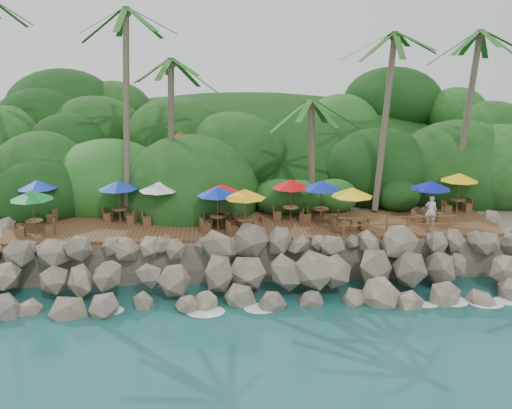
{
  "coord_description": "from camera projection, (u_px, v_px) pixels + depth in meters",
  "views": [
    {
      "loc": [
        -1.86,
        -23.36,
        11.21
      ],
      "look_at": [
        0.0,
        6.0,
        3.4
      ],
      "focal_mm": 39.78,
      "sensor_mm": 36.0,
      "label": 1
    }
  ],
  "objects": [
    {
      "name": "jungle_foliage",
      "position": [
        248.0,
        218.0,
        39.99
      ],
      "size": [
        44.0,
        16.0,
        12.0
      ],
      "primitive_type": null,
      "color": "#143811",
      "rests_on": "ground"
    },
    {
      "name": "waiter",
      "position": [
        431.0,
        210.0,
        30.31
      ],
      "size": [
        0.71,
        0.6,
        1.65
      ],
      "primitive_type": "imported",
      "rotation": [
        0.0,
        0.0,
        2.72
      ],
      "color": "white",
      "rests_on": "terrace"
    },
    {
      "name": "palapa",
      "position": [
        181.0,
        150.0,
        33.19
      ],
      "size": [
        5.32,
        5.32,
        4.6
      ],
      "color": "brown",
      "rests_on": "ground"
    },
    {
      "name": "foam_line",
      "position": [
        264.0,
        308.0,
        25.8
      ],
      "size": [
        25.2,
        0.8,
        0.06
      ],
      "color": "white",
      "rests_on": "ground"
    },
    {
      "name": "jungle_hill",
      "position": [
        243.0,
        190.0,
        48.19
      ],
      "size": [
        44.8,
        28.0,
        15.4
      ],
      "primitive_type": "ellipsoid",
      "color": "#143811",
      "rests_on": "ground"
    },
    {
      "name": "palms",
      "position": [
        244.0,
        38.0,
        30.8
      ],
      "size": [
        32.84,
        6.75,
        13.3
      ],
      "color": "brown",
      "rests_on": "ground"
    },
    {
      "name": "land_base",
      "position": [
        247.0,
        200.0,
        40.68
      ],
      "size": [
        32.0,
        25.2,
        2.1
      ],
      "primitive_type": "cube",
      "color": "gray",
      "rests_on": "ground"
    },
    {
      "name": "terrace",
      "position": [
        256.0,
        226.0,
        30.74
      ],
      "size": [
        26.0,
        5.0,
        0.2
      ],
      "primitive_type": "cube",
      "color": "brown",
      "rests_on": "land_base"
    },
    {
      "name": "railing",
      "position": [
        397.0,
        224.0,
        28.73
      ],
      "size": [
        6.1,
        0.1,
        1.0
      ],
      "color": "brown",
      "rests_on": "terrace"
    },
    {
      "name": "dining_clusters",
      "position": [
        243.0,
        190.0,
        30.06
      ],
      "size": [
        25.76,
        5.36,
        2.34
      ],
      "color": "brown",
      "rests_on": "terrace"
    },
    {
      "name": "ground",
      "position": [
        264.0,
        311.0,
        25.52
      ],
      "size": [
        140.0,
        140.0,
        0.0
      ],
      "primitive_type": "plane",
      "color": "#19514F",
      "rests_on": "ground"
    },
    {
      "name": "seawall",
      "position": [
        261.0,
        271.0,
        27.16
      ],
      "size": [
        29.0,
        4.0,
        2.3
      ],
      "primitive_type": null,
      "color": "gray",
      "rests_on": "ground"
    }
  ]
}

